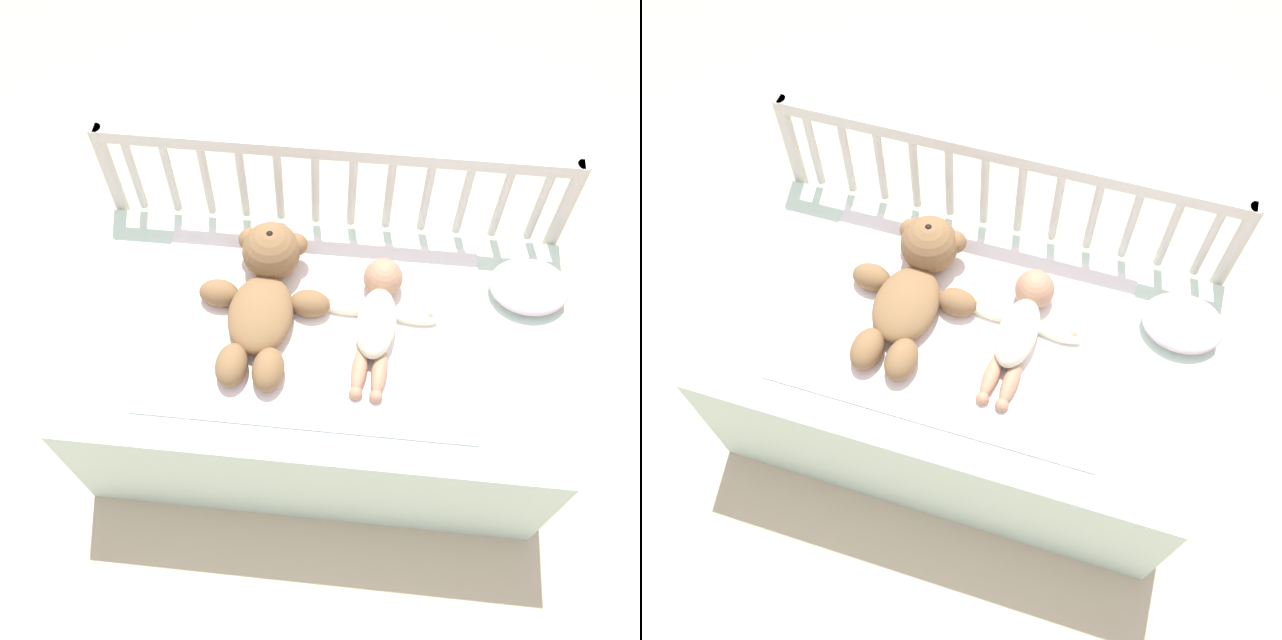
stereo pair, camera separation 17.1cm
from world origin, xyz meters
TOP-DOWN VIEW (x-y plane):
  - ground_plane at (0.00, 0.00)m, footprint 12.00×12.00m
  - crib_mattress at (0.00, 0.00)m, footprint 1.22×0.67m
  - crib_rail at (0.00, 0.36)m, footprint 1.22×0.04m
  - blanket at (-0.02, 0.02)m, footprint 0.81×0.55m
  - teddy_bear at (-0.15, 0.08)m, footprint 0.33×0.45m
  - baby at (0.14, 0.04)m, footprint 0.30×0.38m
  - small_pillow at (0.51, 0.17)m, footprint 0.20×0.17m

SIDE VIEW (x-z plane):
  - ground_plane at x=0.00m, z-range 0.00..0.00m
  - crib_mattress at x=0.00m, z-range 0.00..0.45m
  - blanket at x=-0.02m, z-range 0.45..0.46m
  - small_pillow at x=0.51m, z-range 0.45..0.51m
  - baby at x=0.14m, z-range 0.45..0.55m
  - teddy_bear at x=-0.15m, z-range 0.43..0.59m
  - crib_rail at x=0.00m, z-range 0.17..0.91m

